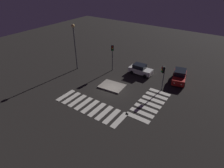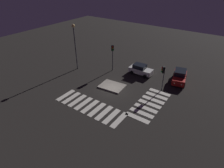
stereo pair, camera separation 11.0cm
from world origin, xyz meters
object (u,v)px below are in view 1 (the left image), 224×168
at_px(traffic_light_north, 163,73).
at_px(street_lamp, 74,40).
at_px(traffic_island, 112,86).
at_px(traffic_light_west, 112,52).
at_px(car_red, 179,76).
at_px(car_white, 140,69).

relative_size(traffic_light_north, street_lamp, 0.49).
height_order(traffic_island, traffic_light_west, traffic_light_west).
distance_m(car_red, traffic_light_west, 11.69).
distance_m(car_white, traffic_light_north, 6.14).
xyz_separation_m(traffic_island, car_white, (1.59, 6.23, 0.78)).
bearing_deg(street_lamp, traffic_light_north, 6.33).
xyz_separation_m(traffic_island, street_lamp, (-8.83, 1.57, 5.33)).
height_order(traffic_island, street_lamp, street_lamp).
bearing_deg(car_red, street_lamp, -83.02).
height_order(traffic_light_west, street_lamp, street_lamp).
distance_m(car_red, street_lamp, 18.29).
relative_size(traffic_island, car_white, 0.96).
bearing_deg(traffic_island, traffic_light_west, 124.16).
relative_size(car_red, street_lamp, 0.59).
xyz_separation_m(traffic_island, car_red, (7.89, 7.50, 0.86)).
xyz_separation_m(car_white, traffic_light_north, (4.95, -2.95, 2.11)).
xyz_separation_m(car_white, car_red, (6.30, 1.27, 0.08)).
bearing_deg(car_white, traffic_light_west, -161.83).
height_order(traffic_light_north, traffic_light_west, traffic_light_west).
bearing_deg(traffic_light_west, traffic_island, -0.01).
bearing_deg(street_lamp, car_white, 24.09).
relative_size(traffic_island, street_lamp, 0.49).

